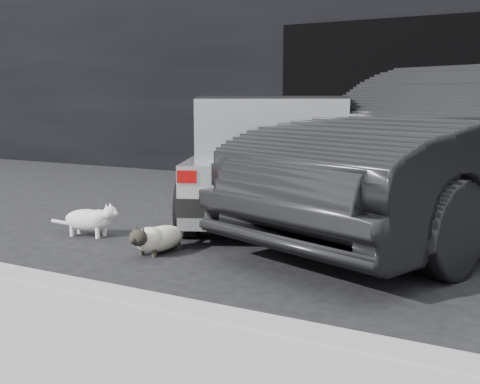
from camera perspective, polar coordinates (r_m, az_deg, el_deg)
The scene contains 8 objects.
ground at distance 6.59m, azimuth -2.87°, elevation -3.10°, with size 80.00×80.00×0.00m, color black.
building_facade at distance 11.78m, azimuth 17.73°, elevation 13.88°, with size 34.00×4.00×5.00m, color black.
garage_opening at distance 9.76m, azimuth 14.98°, elevation 8.11°, with size 4.00×0.10×2.60m, color black.
curb at distance 3.97m, azimuth -10.79°, elevation -10.29°, with size 18.00×0.25×0.12m, color gray.
silver_hatchback at distance 7.06m, azimuth 3.21°, elevation 3.89°, with size 3.11×4.12×1.39m.
second_car at distance 6.35m, azimuth 20.09°, elevation 3.66°, with size 1.79×5.14×1.69m, color black.
cat_siamese at distance 5.38m, azimuth -7.94°, elevation -4.40°, with size 0.31×0.86×0.29m.
cat_white at distance 6.17m, azimuth -13.97°, elevation -2.54°, with size 0.74×0.33×0.35m.
Camera 1 is at (3.45, -5.46, 1.34)m, focal length 45.00 mm.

